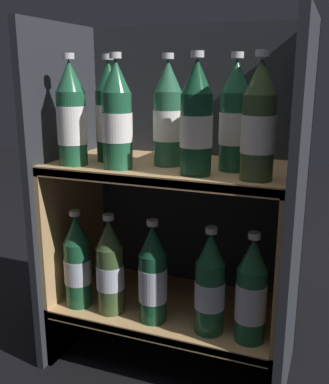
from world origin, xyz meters
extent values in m
cube|color=#23262B|center=(0.00, 0.33, 0.45)|extent=(0.64, 0.02, 0.90)
cube|color=#23262B|center=(-0.31, 0.16, 0.45)|extent=(0.02, 0.36, 0.90)
cube|color=#23262B|center=(0.31, 0.16, 0.45)|extent=(0.02, 0.36, 0.90)
cube|color=tan|center=(0.00, 0.16, 0.16)|extent=(0.60, 0.32, 0.02)
cube|color=tan|center=(0.00, 0.01, 0.16)|extent=(0.60, 0.02, 0.03)
cube|color=tan|center=(-0.29, 0.16, 0.07)|extent=(0.01, 0.32, 0.15)
cube|color=tan|center=(0.29, 0.16, 0.07)|extent=(0.01, 0.32, 0.15)
cube|color=tan|center=(0.00, 0.16, 0.54)|extent=(0.60, 0.32, 0.02)
cube|color=tan|center=(0.00, 0.01, 0.54)|extent=(0.60, 0.02, 0.03)
cube|color=tan|center=(-0.29, 0.16, 0.27)|extent=(0.01, 0.32, 0.53)
cube|color=tan|center=(0.29, 0.16, 0.27)|extent=(0.01, 0.32, 0.53)
cylinder|color=#1E5638|center=(-0.23, 0.07, 0.64)|extent=(0.07, 0.07, 0.18)
cylinder|color=white|center=(-0.23, 0.07, 0.65)|extent=(0.07, 0.07, 0.09)
cone|color=#1E5638|center=(-0.23, 0.07, 0.77)|extent=(0.07, 0.07, 0.07)
cylinder|color=silver|center=(-0.23, 0.07, 0.81)|extent=(0.03, 0.03, 0.01)
cylinder|color=#1E5638|center=(-0.10, 0.07, 0.64)|extent=(0.07, 0.07, 0.18)
cylinder|color=white|center=(-0.10, 0.07, 0.65)|extent=(0.07, 0.07, 0.07)
cone|color=#1E5638|center=(-0.10, 0.07, 0.77)|extent=(0.07, 0.07, 0.07)
cylinder|color=silver|center=(-0.10, 0.07, 0.81)|extent=(0.03, 0.03, 0.01)
cylinder|color=#144228|center=(0.09, 0.07, 0.64)|extent=(0.07, 0.07, 0.18)
cylinder|color=white|center=(0.09, 0.07, 0.65)|extent=(0.07, 0.07, 0.07)
cone|color=#144228|center=(0.09, 0.07, 0.77)|extent=(0.07, 0.07, 0.07)
cylinder|color=silver|center=(0.09, 0.07, 0.81)|extent=(0.03, 0.03, 0.01)
cylinder|color=#384C28|center=(0.23, 0.07, 0.64)|extent=(0.07, 0.07, 0.18)
cylinder|color=white|center=(0.23, 0.07, 0.65)|extent=(0.07, 0.07, 0.08)
cone|color=#384C28|center=(0.23, 0.07, 0.77)|extent=(0.07, 0.07, 0.07)
cylinder|color=silver|center=(0.23, 0.07, 0.81)|extent=(0.03, 0.03, 0.01)
cylinder|color=#144228|center=(-0.16, 0.15, 0.64)|extent=(0.07, 0.07, 0.18)
cylinder|color=white|center=(-0.16, 0.15, 0.65)|extent=(0.07, 0.07, 0.09)
cone|color=#144228|center=(-0.16, 0.15, 0.77)|extent=(0.07, 0.07, 0.07)
cylinder|color=silver|center=(-0.16, 0.15, 0.81)|extent=(0.03, 0.03, 0.01)
cylinder|color=#285B42|center=(-0.01, 0.15, 0.64)|extent=(0.07, 0.07, 0.18)
cylinder|color=white|center=(-0.01, 0.15, 0.65)|extent=(0.07, 0.07, 0.07)
cone|color=#285B42|center=(-0.01, 0.15, 0.77)|extent=(0.07, 0.07, 0.07)
cylinder|color=silver|center=(-0.01, 0.15, 0.81)|extent=(0.03, 0.03, 0.01)
cylinder|color=#1E5638|center=(0.16, 0.15, 0.64)|extent=(0.07, 0.07, 0.18)
cylinder|color=white|center=(0.16, 0.15, 0.65)|extent=(0.07, 0.07, 0.07)
cone|color=#1E5638|center=(0.16, 0.15, 0.77)|extent=(0.07, 0.07, 0.07)
cylinder|color=silver|center=(0.16, 0.15, 0.81)|extent=(0.03, 0.03, 0.01)
cylinder|color=#194C2D|center=(-0.23, 0.07, 0.25)|extent=(0.07, 0.07, 0.18)
cylinder|color=#ADB2C1|center=(-0.23, 0.07, 0.26)|extent=(0.07, 0.07, 0.07)
cone|color=#194C2D|center=(-0.23, 0.07, 0.38)|extent=(0.07, 0.07, 0.07)
cylinder|color=silver|center=(-0.23, 0.07, 0.43)|extent=(0.03, 0.03, 0.01)
cylinder|color=#384C28|center=(-0.13, 0.07, 0.25)|extent=(0.07, 0.07, 0.18)
cylinder|color=#ADB2C1|center=(-0.13, 0.07, 0.26)|extent=(0.07, 0.07, 0.06)
cone|color=#384C28|center=(-0.13, 0.07, 0.38)|extent=(0.07, 0.07, 0.07)
cylinder|color=silver|center=(-0.13, 0.07, 0.43)|extent=(0.03, 0.03, 0.01)
cylinder|color=#144228|center=(-0.01, 0.07, 0.25)|extent=(0.07, 0.07, 0.18)
cylinder|color=#ADB2C1|center=(-0.01, 0.07, 0.26)|extent=(0.07, 0.07, 0.09)
cone|color=#144228|center=(-0.01, 0.07, 0.38)|extent=(0.07, 0.07, 0.07)
cylinder|color=silver|center=(-0.01, 0.07, 0.43)|extent=(0.03, 0.03, 0.01)
cylinder|color=#194C2D|center=(0.13, 0.07, 0.25)|extent=(0.07, 0.07, 0.18)
cylinder|color=#ADB2C1|center=(0.13, 0.07, 0.26)|extent=(0.07, 0.07, 0.07)
cone|color=#194C2D|center=(0.13, 0.07, 0.38)|extent=(0.07, 0.07, 0.07)
cylinder|color=silver|center=(0.13, 0.07, 0.43)|extent=(0.03, 0.03, 0.01)
cylinder|color=#194C2D|center=(0.23, 0.07, 0.25)|extent=(0.07, 0.07, 0.18)
cylinder|color=#ADB2C1|center=(0.23, 0.07, 0.26)|extent=(0.07, 0.07, 0.09)
cone|color=#194C2D|center=(0.23, 0.07, 0.38)|extent=(0.07, 0.07, 0.07)
cylinder|color=silver|center=(0.23, 0.07, 0.43)|extent=(0.03, 0.03, 0.01)
camera|label=1|loc=(0.38, -0.88, 0.77)|focal=42.00mm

